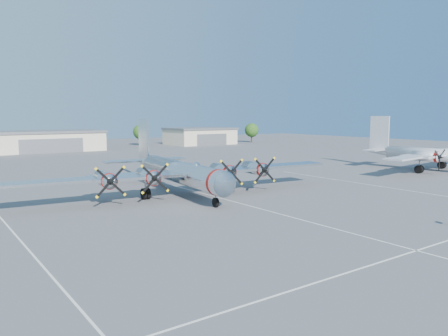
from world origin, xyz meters
TOP-DOWN VIEW (x-y plane):
  - ground at (0.00, 0.00)m, footprint 260.00×260.00m
  - parking_lines at (0.00, -1.75)m, footprint 60.00×50.08m
  - hangar_center at (0.00, 81.96)m, footprint 28.60×14.60m
  - hangar_east at (48.00, 81.96)m, footprint 20.60×14.60m
  - tree_east at (30.00, 88.00)m, footprint 4.80×4.80m
  - tree_far_east at (68.00, 80.00)m, footprint 4.80×4.80m
  - main_bomber_b29 at (-2.38, 7.39)m, footprint 42.53×31.10m
  - twin_engine_east at (43.01, 2.37)m, footprint 31.45×24.30m

SIDE VIEW (x-z plane):
  - ground at x=0.00m, z-range 0.00..0.00m
  - main_bomber_b29 at x=-2.38m, z-range -4.44..4.44m
  - twin_engine_east at x=43.01m, z-range -4.62..4.62m
  - parking_lines at x=0.00m, z-range 0.00..0.01m
  - hangar_center at x=0.00m, z-range 0.01..5.41m
  - hangar_east at x=48.00m, z-range 0.01..5.41m
  - tree_east at x=30.00m, z-range 0.90..7.54m
  - tree_far_east at x=68.00m, z-range 0.90..7.54m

